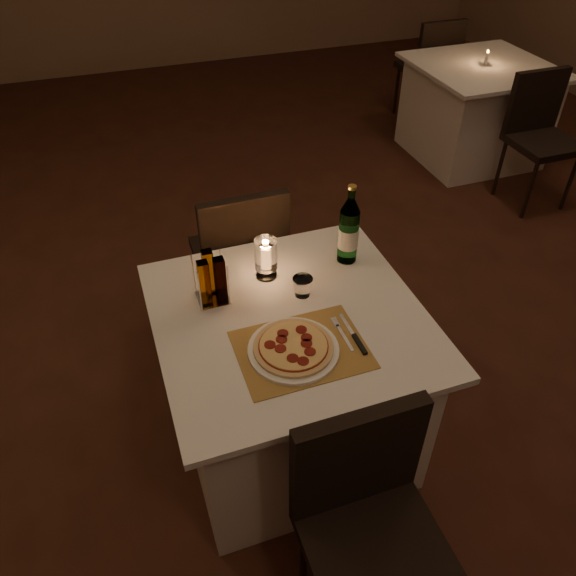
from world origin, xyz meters
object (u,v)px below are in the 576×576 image
object	(u,v)px
tumbler	(303,287)
neighbor_table_right	(475,111)
chair_near	(367,512)
hurricane_candle	(266,256)
plate	(293,350)
water_bottle	(349,231)
chair_far	(241,251)
pizza	(293,347)
main_table	(290,380)

from	to	relation	value
tumbler	neighbor_table_right	world-z (taller)	tumbler
chair_near	tumbler	xyz separation A→B (m)	(0.09, 0.81, 0.23)
tumbler	hurricane_candle	size ratio (longest dim) A/B	0.45
chair_near	plate	xyz separation A→B (m)	(-0.05, 0.53, 0.20)
water_bottle	chair_far	bearing A→B (deg)	126.64
chair_near	pizza	distance (m)	0.58
main_table	plate	world-z (taller)	plate
chair_near	chair_far	size ratio (longest dim) A/B	1.00
chair_near	water_bottle	world-z (taller)	water_bottle
hurricane_candle	neighbor_table_right	world-z (taller)	hurricane_candle
main_table	chair_near	xyz separation A→B (m)	(-0.00, -0.71, 0.18)
pizza	plate	bearing A→B (deg)	69.48
plate	pizza	distance (m)	0.02
hurricane_candle	chair_far	bearing A→B (deg)	88.75
main_table	hurricane_candle	distance (m)	0.53
chair_near	chair_far	distance (m)	1.43
chair_near	hurricane_candle	world-z (taller)	hurricane_candle
chair_far	pizza	xyz separation A→B (m)	(-0.05, -0.89, 0.22)
plate	hurricane_candle	xyz separation A→B (m)	(0.04, 0.44, 0.09)
hurricane_candle	pizza	bearing A→B (deg)	-95.23
plate	hurricane_candle	size ratio (longest dim) A/B	1.83
water_bottle	neighbor_table_right	xyz separation A→B (m)	(1.99, 1.90, -0.51)
chair_near	neighbor_table_right	bearing A→B (deg)	50.91
plate	chair_far	bearing A→B (deg)	86.80
main_table	hurricane_candle	size ratio (longest dim) A/B	5.70
tumbler	hurricane_candle	bearing A→B (deg)	121.97
pizza	hurricane_candle	world-z (taller)	hurricane_candle
plate	neighbor_table_right	size ratio (longest dim) A/B	0.32
chair_near	neighbor_table_right	distance (m)	3.70
pizza	tumbler	xyz separation A→B (m)	(0.14, 0.28, 0.01)
chair_near	chair_far	world-z (taller)	same
main_table	chair_near	bearing A→B (deg)	-90.00
chair_far	main_table	bearing A→B (deg)	-90.00
water_bottle	main_table	bearing A→B (deg)	-143.59
chair_near	chair_far	bearing A→B (deg)	90.00
water_bottle	neighbor_table_right	size ratio (longest dim) A/B	0.35
pizza	neighbor_table_right	size ratio (longest dim) A/B	0.28
chair_near	plate	bearing A→B (deg)	95.35
water_bottle	neighbor_table_right	distance (m)	2.79
plate	neighbor_table_right	world-z (taller)	plate
chair_near	hurricane_candle	distance (m)	1.02
pizza	chair_near	bearing A→B (deg)	-84.65
water_bottle	neighbor_table_right	bearing A→B (deg)	43.72
main_table	pizza	bearing A→B (deg)	-105.53
water_bottle	tumbler	bearing A→B (deg)	-149.10
plate	neighbor_table_right	distance (m)	3.35
neighbor_table_right	plate	bearing A→B (deg)	-135.57
main_table	chair_far	bearing A→B (deg)	90.00
tumbler	pizza	bearing A→B (deg)	-116.21
main_table	neighbor_table_right	size ratio (longest dim) A/B	1.00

